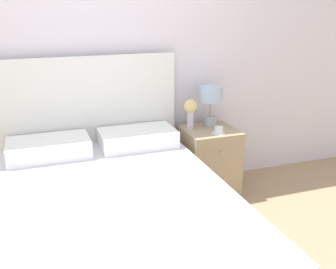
{
  "coord_description": "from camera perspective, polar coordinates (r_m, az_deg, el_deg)",
  "views": [
    {
      "loc": [
        -0.42,
        -3.22,
        1.66
      ],
      "look_at": [
        0.51,
        -0.57,
        0.71
      ],
      "focal_mm": 42.0,
      "sensor_mm": 36.0,
      "label": 1
    }
  ],
  "objects": [
    {
      "name": "ground_plane",
      "position": [
        3.65,
        -10.67,
        -8.74
      ],
      "size": [
        12.0,
        12.0,
        0.0
      ],
      "primitive_type": "plane",
      "color": "tan"
    },
    {
      "name": "flower_vase",
      "position": [
        3.44,
        3.33,
        3.59
      ],
      "size": [
        0.12,
        0.12,
        0.26
      ],
      "color": "silver",
      "rests_on": "nightstand"
    },
    {
      "name": "nightstand",
      "position": [
        3.58,
        5.97,
        -3.8
      ],
      "size": [
        0.45,
        0.47,
        0.6
      ],
      "color": "tan",
      "rests_on": "ground_plane"
    },
    {
      "name": "teacup",
      "position": [
        3.36,
        7.36,
        0.57
      ],
      "size": [
        0.12,
        0.12,
        0.06
      ],
      "color": "white",
      "rests_on": "nightstand"
    },
    {
      "name": "wall_back",
      "position": [
        3.34,
        -12.23,
        12.08
      ],
      "size": [
        8.0,
        0.06,
        2.6
      ],
      "color": "white",
      "rests_on": "ground_plane"
    },
    {
      "name": "table_lamp",
      "position": [
        3.51,
        6.23,
        5.23
      ],
      "size": [
        0.21,
        0.21,
        0.36
      ],
      "color": "#A8B2BC",
      "rests_on": "nightstand"
    },
    {
      "name": "bed",
      "position": [
        2.68,
        -7.72,
        -12.17
      ],
      "size": [
        1.5,
        2.07,
        1.25
      ],
      "color": "white",
      "rests_on": "ground_plane"
    }
  ]
}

